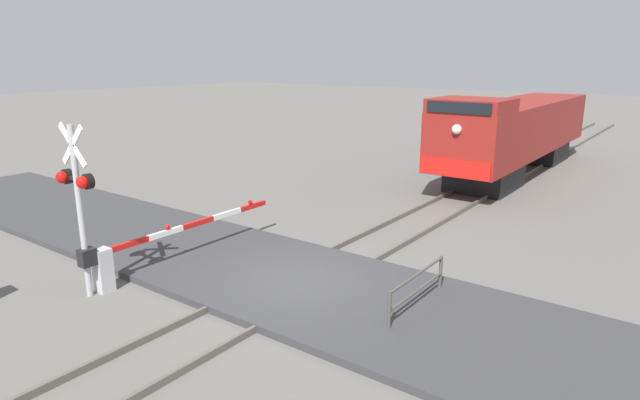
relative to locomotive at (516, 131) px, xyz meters
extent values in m
plane|color=#605E59|center=(0.00, -16.27, -2.01)|extent=(160.00, 160.00, 0.00)
cube|color=#59544C|center=(-0.72, -16.27, -1.94)|extent=(0.08, 80.00, 0.15)
cube|color=#59544C|center=(0.72, -16.27, -1.94)|extent=(0.08, 80.00, 0.15)
cube|color=#38383A|center=(0.00, -16.27, -1.93)|extent=(36.00, 4.60, 0.17)
cube|color=black|center=(0.00, -3.78, -1.49)|extent=(2.43, 3.20, 1.05)
cube|color=black|center=(0.00, 4.18, -1.49)|extent=(2.43, 3.20, 1.05)
cube|color=maroon|center=(0.00, 0.20, 0.19)|extent=(2.86, 14.48, 2.32)
cube|color=maroon|center=(0.00, -5.80, 1.61)|extent=(2.80, 2.49, 0.51)
cube|color=black|center=(0.00, -7.07, 1.61)|extent=(2.43, 0.06, 0.40)
cube|color=red|center=(0.00, -7.08, -0.61)|extent=(2.71, 0.08, 0.64)
sphere|color=#F2EACC|center=(0.00, -7.09, 0.83)|extent=(0.36, 0.36, 0.36)
cylinder|color=#ADADB2|center=(-3.57, -19.58, -0.02)|extent=(0.14, 0.14, 3.98)
cube|color=white|center=(-3.57, -19.58, 1.52)|extent=(0.95, 0.04, 0.95)
cube|color=white|center=(-3.57, -19.58, 1.52)|extent=(0.95, 0.04, 0.95)
cube|color=black|center=(-3.57, -19.58, 0.77)|extent=(1.04, 0.08, 0.08)
sphere|color=red|center=(-3.99, -19.68, 0.77)|extent=(0.28, 0.28, 0.28)
sphere|color=red|center=(-3.15, -19.68, 0.77)|extent=(0.28, 0.28, 0.28)
cylinder|color=black|center=(-3.99, -19.56, 0.77)|extent=(0.34, 0.14, 0.34)
cylinder|color=black|center=(-3.15, -19.56, 0.77)|extent=(0.34, 0.14, 0.34)
cube|color=silver|center=(-3.51, -19.23, -1.49)|extent=(0.36, 0.36, 1.06)
cube|color=black|center=(-3.51, -19.58, -1.06)|extent=(0.28, 0.36, 0.40)
cube|color=red|center=(-3.51, -18.48, -1.06)|extent=(0.10, 1.09, 0.14)
cube|color=white|center=(-3.51, -17.40, -1.06)|extent=(0.10, 1.09, 0.14)
cube|color=red|center=(-3.51, -16.31, -1.06)|extent=(0.10, 1.09, 0.14)
cube|color=white|center=(-3.51, -15.23, -1.06)|extent=(0.10, 1.09, 0.14)
cube|color=red|center=(-3.51, -14.14, -1.06)|extent=(0.10, 1.09, 0.14)
sphere|color=red|center=(-3.51, -17.33, -0.92)|extent=(0.14, 0.14, 0.14)
sphere|color=red|center=(-3.51, -14.23, -0.92)|extent=(0.14, 0.14, 0.14)
cylinder|color=#4C4742|center=(2.94, -17.07, -1.54)|extent=(0.08, 0.08, 0.95)
cylinder|color=#4C4742|center=(2.94, -14.67, -1.54)|extent=(0.08, 0.08, 0.95)
cylinder|color=#4C4742|center=(2.94, -15.87, -1.10)|extent=(0.06, 2.40, 0.06)
cylinder|color=#4C4742|center=(2.94, -15.87, -1.49)|extent=(0.06, 2.40, 0.06)
camera|label=1|loc=(7.61, -25.66, 3.36)|focal=30.22mm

